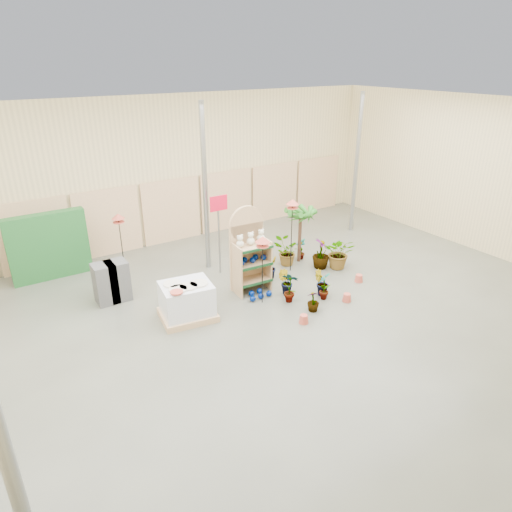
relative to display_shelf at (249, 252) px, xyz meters
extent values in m
cube|color=#4B4C41|center=(-0.27, -1.79, -1.05)|extent=(15.00, 12.00, 0.10)
cube|color=white|center=(-0.27, -1.79, 3.55)|extent=(15.00, 12.00, 0.10)
cube|color=tan|center=(-0.27, 4.26, 1.25)|extent=(15.00, 0.10, 4.50)
cube|color=tan|center=(7.28, -1.79, 1.25)|extent=(0.10, 12.00, 4.50)
cylinder|color=gray|center=(-5.77, -5.29, 1.25)|extent=(0.14, 0.14, 4.50)
cylinder|color=gray|center=(5.23, 1.71, 1.25)|extent=(0.14, 0.14, 4.50)
cylinder|color=gray|center=(-0.27, 1.71, 1.25)|extent=(0.14, 0.14, 4.50)
cube|color=tan|center=(-4.27, 4.13, 0.00)|extent=(1.90, 0.06, 2.00)
cube|color=tan|center=(-2.27, 4.13, 0.00)|extent=(1.90, 0.06, 2.00)
cube|color=tan|center=(-0.27, 4.13, 0.00)|extent=(1.90, 0.06, 2.00)
cube|color=tan|center=(1.73, 4.13, 0.00)|extent=(1.90, 0.06, 2.00)
cube|color=tan|center=(3.73, 4.13, 0.00)|extent=(1.90, 0.06, 2.00)
cube|color=tan|center=(5.73, 4.13, 0.00)|extent=(1.90, 0.06, 2.00)
cube|color=tan|center=(0.00, 0.10, -0.13)|extent=(0.92, 0.15, 1.73)
cylinder|color=tan|center=(0.00, 0.10, 0.73)|extent=(0.92, 0.15, 0.92)
cube|color=tan|center=(0.00, -0.16, -0.69)|extent=(0.91, 0.57, 0.04)
cube|color=#0F3819|center=(0.00, -0.42, -0.69)|extent=(0.87, 0.09, 0.06)
cube|color=tan|center=(0.00, -0.16, -0.24)|extent=(0.91, 0.57, 0.04)
cube|color=#0F3819|center=(0.00, -0.42, -0.24)|extent=(0.87, 0.09, 0.06)
cube|color=tan|center=(0.00, -0.16, 0.22)|extent=(0.91, 0.57, 0.04)
cube|color=#0F3819|center=(0.00, -0.42, 0.22)|extent=(0.87, 0.09, 0.06)
cube|color=tan|center=(-0.44, -0.16, -0.34)|extent=(0.08, 0.51, 1.32)
cube|color=tan|center=(0.44, -0.16, -0.34)|extent=(0.08, 0.51, 1.32)
sphere|color=beige|center=(-0.31, -0.10, 0.33)|extent=(0.18, 0.18, 0.18)
sphere|color=beige|center=(-0.31, -0.10, 0.49)|extent=(0.14, 0.14, 0.14)
sphere|color=beige|center=(0.00, -0.10, 0.34)|extent=(0.19, 0.19, 0.19)
sphere|color=beige|center=(0.00, -0.10, 0.50)|extent=(0.14, 0.14, 0.14)
sphere|color=beige|center=(0.31, -0.10, 0.34)|extent=(0.20, 0.20, 0.20)
sphere|color=beige|center=(0.31, -0.10, 0.51)|extent=(0.14, 0.14, 0.14)
sphere|color=#001457|center=(-0.33, -0.18, -0.14)|extent=(0.15, 0.15, 0.15)
sphere|color=#001457|center=(-0.16, -0.06, -0.14)|extent=(0.15, 0.15, 0.15)
sphere|color=#001457|center=(0.00, -0.18, -0.14)|extent=(0.15, 0.15, 0.15)
sphere|color=#001457|center=(0.16, -0.06, -0.14)|extent=(0.15, 0.15, 0.15)
sphere|color=#001457|center=(0.33, -0.18, -0.14)|extent=(0.15, 0.15, 0.15)
sphere|color=#001457|center=(-0.30, -0.65, -0.92)|extent=(0.15, 0.15, 0.15)
sphere|color=#001457|center=(-0.18, -0.41, -0.92)|extent=(0.15, 0.15, 0.15)
sphere|color=#001457|center=(-0.06, -0.65, -0.92)|extent=(0.15, 0.15, 0.15)
sphere|color=#001457|center=(0.06, -0.41, -0.92)|extent=(0.15, 0.15, 0.15)
sphere|color=#001457|center=(0.18, -0.65, -0.92)|extent=(0.15, 0.15, 0.15)
cube|color=tan|center=(-1.94, -0.46, -0.92)|extent=(1.33, 1.17, 0.15)
cube|color=silver|center=(-1.94, -0.46, -0.50)|extent=(1.22, 1.05, 0.70)
cylinder|color=beige|center=(-2.19, -0.61, -0.13)|extent=(0.40, 0.40, 0.04)
cylinder|color=beige|center=(-1.94, -0.61, -0.13)|extent=(0.40, 0.40, 0.04)
cylinder|color=beige|center=(-1.69, -0.61, -0.13)|extent=(0.40, 0.40, 0.04)
cylinder|color=beige|center=(-2.19, -0.31, -0.13)|extent=(0.40, 0.40, 0.04)
cube|color=#383838|center=(-2.96, 1.26, -0.75)|extent=(0.50, 0.50, 0.50)
cube|color=#383838|center=(-2.96, 1.26, -0.25)|extent=(0.50, 0.50, 0.50)
cube|color=#383838|center=(-3.26, 1.26, -0.75)|extent=(0.50, 0.50, 0.50)
cube|color=#383838|center=(-3.26, 1.26, -0.25)|extent=(0.50, 0.50, 0.50)
cube|color=#1C5824|center=(-4.07, 3.41, -0.10)|extent=(2.00, 0.30, 1.80)
cylinder|color=gray|center=(-0.17, 1.21, 0.10)|extent=(0.05, 0.05, 2.20)
cube|color=red|center=(-0.17, 1.17, 1.00)|extent=(0.50, 0.03, 0.40)
cylinder|color=black|center=(-0.13, -0.81, -0.26)|extent=(0.02, 0.02, 1.48)
cylinder|color=#BA4837|center=(-0.13, -0.81, 0.48)|extent=(0.30, 0.30, 0.02)
cone|color=#BA4837|center=(-0.13, -0.81, 0.65)|extent=(0.34, 0.34, 0.14)
cylinder|color=black|center=(1.53, 0.26, -0.09)|extent=(0.02, 0.02, 1.82)
cylinder|color=#BA4837|center=(1.53, 0.26, 0.82)|extent=(0.30, 0.30, 0.02)
cone|color=#BA4837|center=(1.53, 0.26, 0.99)|extent=(0.34, 0.34, 0.14)
cylinder|color=black|center=(-2.36, 2.69, -0.27)|extent=(0.02, 0.02, 1.46)
cylinder|color=#BA4837|center=(-2.36, 2.69, 0.46)|extent=(0.30, 0.30, 0.02)
cone|color=#BA4837|center=(-2.36, 2.69, 0.63)|extent=(0.34, 0.34, 0.14)
cylinder|color=#472D1E|center=(2.12, 0.63, -0.32)|extent=(0.10, 0.10, 1.37)
imported|color=#236419|center=(0.45, -1.14, -0.60)|extent=(0.47, 0.51, 0.81)
imported|color=#236419|center=(0.60, -0.76, -0.68)|extent=(0.45, 0.44, 0.64)
imported|color=#236419|center=(2.35, -0.06, -0.57)|extent=(0.65, 0.65, 0.86)
imported|color=#236419|center=(2.27, 0.72, -0.68)|extent=(0.28, 0.37, 0.63)
imported|color=#236419|center=(0.84, 0.19, -0.69)|extent=(0.41, 0.37, 0.61)
imported|color=#236419|center=(1.64, 0.63, -0.60)|extent=(0.94, 0.92, 0.79)
imported|color=#236419|center=(0.65, -1.79, -0.74)|extent=(0.37, 0.37, 0.52)
imported|color=#236419|center=(1.25, -1.48, -0.64)|extent=(0.46, 0.43, 0.72)
imported|color=#236419|center=(1.29, -1.31, -0.66)|extent=(0.44, 0.38, 0.68)
imported|color=#236419|center=(2.78, -0.35, -0.53)|extent=(1.10, 1.10, 0.93)
camera|label=1|loc=(-5.55, -8.83, 4.50)|focal=32.00mm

